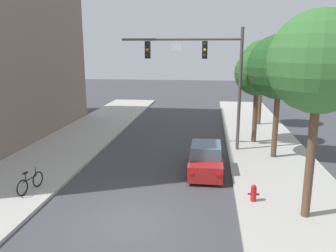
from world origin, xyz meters
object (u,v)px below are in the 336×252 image
fire_hydrant (254,193)px  street_tree_third (257,73)px  street_tree_farthest (262,62)px  street_tree_nearest (320,63)px  car_lead_red (206,159)px  bicycle_leaning (30,183)px  street_tree_second (280,67)px  traffic_signal_mast (205,66)px

fire_hydrant → street_tree_third: size_ratio=0.12×
fire_hydrant → street_tree_farthest: street_tree_farthest is taller
street_tree_nearest → street_tree_farthest: street_tree_nearest is taller
car_lead_red → bicycle_leaning: (-7.75, -3.74, -0.18)m
street_tree_second → street_tree_nearest: bearing=-90.8°
street_tree_second → street_tree_farthest: (0.35, 9.04, 0.01)m
traffic_signal_mast → bicycle_leaning: bearing=-134.3°
traffic_signal_mast → street_tree_farthest: 8.96m
street_tree_farthest → traffic_signal_mast: bearing=-120.1°
street_tree_nearest → street_tree_third: (-0.66, 10.60, -1.09)m
street_tree_nearest → street_tree_farthest: size_ratio=1.09×
street_tree_farthest → street_tree_second: bearing=-92.2°
traffic_signal_mast → street_tree_nearest: (4.05, -8.63, 0.53)m
car_lead_red → street_tree_third: bearing=61.8°
car_lead_red → bicycle_leaning: bearing=-154.3°
street_tree_second → street_tree_third: bearing=103.1°
fire_hydrant → street_tree_third: street_tree_third is taller
street_tree_nearest → street_tree_second: 7.37m
street_tree_farthest → bicycle_leaning: bearing=-127.9°
street_tree_nearest → street_tree_third: size_ratio=1.22×
traffic_signal_mast → car_lead_red: bearing=-87.3°
street_tree_nearest → traffic_signal_mast: bearing=115.1°
street_tree_farthest → car_lead_red: bearing=-110.1°
bicycle_leaning → street_tree_third: bearing=41.5°
bicycle_leaning → fire_hydrant: 9.80m
car_lead_red → street_tree_third: street_tree_third is taller
street_tree_nearest → car_lead_red: bearing=129.8°
car_lead_red → fire_hydrant: 4.11m
street_tree_farthest → street_tree_third: bearing=-100.8°
traffic_signal_mast → fire_hydrant: (2.23, -7.56, -4.87)m
street_tree_second → fire_hydrant: bearing=-106.9°
fire_hydrant → street_tree_third: 10.52m
bicycle_leaning → street_tree_second: bearing=28.9°
traffic_signal_mast → street_tree_farthest: bearing=59.9°
traffic_signal_mast → street_tree_second: traffic_signal_mast is taller
street_tree_third → street_tree_nearest: bearing=-86.4°
traffic_signal_mast → fire_hydrant: size_ratio=10.42×
street_tree_third → traffic_signal_mast: bearing=-149.9°
fire_hydrant → street_tree_second: bearing=73.1°
car_lead_red → bicycle_leaning: 8.61m
street_tree_third → street_tree_farthest: street_tree_farthest is taller
car_lead_red → street_tree_third: 7.91m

